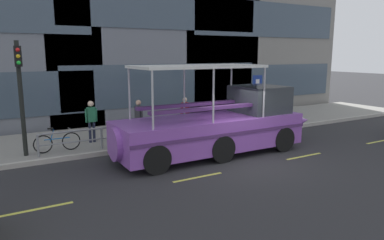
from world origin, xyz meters
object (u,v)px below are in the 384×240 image
(duck_tour_boat, at_px, (222,125))
(pedestrian_near_stern, at_px, (91,117))
(pedestrian_mid_right, at_px, (139,116))
(parking_sign, at_px, (257,92))
(leaned_bicycle, at_px, (57,142))
(pedestrian_near_bow, at_px, (236,107))
(traffic_light_pole, at_px, (20,88))
(pedestrian_mid_left, at_px, (185,111))

(duck_tour_boat, relative_size, pedestrian_near_stern, 5.25)
(pedestrian_mid_right, bearing_deg, parking_sign, -3.73)
(leaned_bicycle, height_order, duck_tour_boat, duck_tour_boat)
(pedestrian_near_bow, xyz_separation_m, pedestrian_near_stern, (-7.73, -0.12, 0.16))
(duck_tour_boat, xyz_separation_m, pedestrian_mid_right, (-2.28, 3.11, 0.12))
(traffic_light_pole, xyz_separation_m, pedestrian_near_stern, (2.68, 0.86, -1.46))
(parking_sign, height_order, pedestrian_near_bow, parking_sign)
(pedestrian_near_bow, distance_m, pedestrian_mid_right, 5.80)
(pedestrian_near_stern, bearing_deg, leaned_bicycle, -152.41)
(pedestrian_near_bow, bearing_deg, duck_tour_boat, -133.47)
(duck_tour_boat, height_order, pedestrian_near_bow, duck_tour_boat)
(leaned_bicycle, relative_size, pedestrian_near_bow, 1.15)
(pedestrian_mid_left, distance_m, pedestrian_mid_right, 2.65)
(leaned_bicycle, xyz_separation_m, pedestrian_near_bow, (9.28, 0.93, 0.53))
(leaned_bicycle, height_order, pedestrian_near_bow, pedestrian_near_bow)
(traffic_light_pole, bearing_deg, pedestrian_mid_right, 5.17)
(traffic_light_pole, distance_m, parking_sign, 10.96)
(traffic_light_pole, xyz_separation_m, leaned_bicycle, (1.12, 0.05, -2.16))
(pedestrian_near_stern, bearing_deg, parking_sign, -5.87)
(duck_tour_boat, distance_m, pedestrian_mid_right, 3.86)
(traffic_light_pole, height_order, parking_sign, traffic_light_pole)
(leaned_bicycle, bearing_deg, pedestrian_near_bow, 5.75)
(traffic_light_pole, height_order, leaned_bicycle, traffic_light_pole)
(pedestrian_mid_left, bearing_deg, pedestrian_mid_right, -168.78)
(traffic_light_pole, height_order, pedestrian_mid_right, traffic_light_pole)
(leaned_bicycle, relative_size, pedestrian_near_stern, 0.98)
(parking_sign, distance_m, pedestrian_mid_left, 3.90)
(traffic_light_pole, relative_size, parking_sign, 1.58)
(traffic_light_pole, distance_m, leaned_bicycle, 2.44)
(pedestrian_mid_left, xyz_separation_m, pedestrian_near_stern, (-4.56, -0.08, 0.08))
(pedestrian_mid_right, bearing_deg, pedestrian_mid_left, 11.22)
(duck_tour_boat, height_order, pedestrian_mid_left, duck_tour_boat)
(pedestrian_near_bow, height_order, pedestrian_mid_right, pedestrian_mid_right)
(duck_tour_boat, distance_m, pedestrian_near_bow, 5.06)
(parking_sign, distance_m, pedestrian_near_stern, 8.34)
(pedestrian_mid_right, bearing_deg, pedestrian_near_bow, 5.58)
(duck_tour_boat, xyz_separation_m, pedestrian_mid_left, (0.32, 3.63, 0.06))
(parking_sign, relative_size, leaned_bicycle, 1.52)
(pedestrian_near_bow, height_order, pedestrian_mid_left, pedestrian_mid_left)
(pedestrian_near_bow, bearing_deg, leaned_bicycle, -174.25)
(parking_sign, xyz_separation_m, duck_tour_boat, (-4.01, -2.70, -0.87))
(parking_sign, relative_size, pedestrian_mid_left, 1.61)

